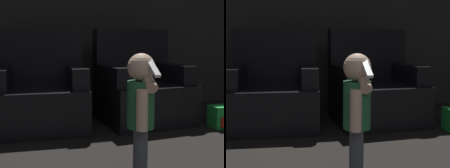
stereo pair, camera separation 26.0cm
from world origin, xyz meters
TOP-DOWN VIEW (x-y plane):
  - wall_back at (0.00, 4.50)m, footprint 8.40×0.05m
  - armchair_left at (-0.67, 3.68)m, footprint 0.92×0.87m
  - armchair_right at (0.42, 3.68)m, footprint 0.96×0.91m
  - person_toddler at (-0.10, 2.30)m, footprint 0.18×0.32m

SIDE VIEW (x-z plane):
  - armchair_left at x=-0.67m, z-range -0.17..0.84m
  - armchair_right at x=0.42m, z-range -0.17..0.84m
  - person_toddler at x=-0.10m, z-range 0.07..0.87m
  - wall_back at x=0.00m, z-range 0.00..2.60m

